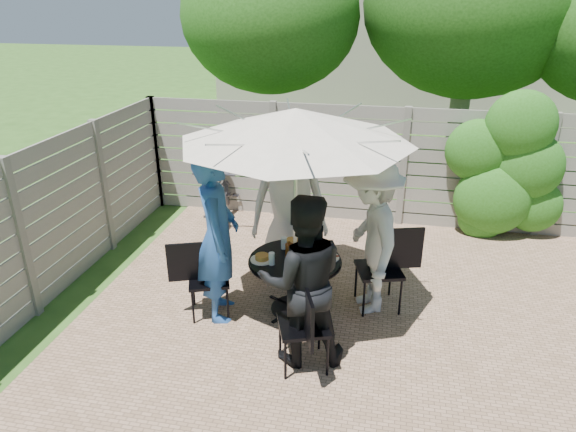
% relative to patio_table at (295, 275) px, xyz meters
% --- Properties ---
extents(backyard_envelope, '(60.00, 60.00, 5.00)m').
position_rel_patio_table_xyz_m(backyard_envelope, '(1.23, 9.98, 2.14)').
color(backyard_envelope, '#2A4D18').
rests_on(backyard_envelope, ground).
extents(patio_table, '(1.25, 1.25, 0.66)m').
position_rel_patio_table_xyz_m(patio_table, '(0.00, 0.00, 0.00)').
color(patio_table, black).
rests_on(patio_table, ground).
extents(umbrella, '(2.95, 2.95, 2.32)m').
position_rel_patio_table_xyz_m(umbrella, '(0.00, 0.00, 1.69)').
color(umbrella, silver).
rests_on(umbrella, ground).
extents(chair_back, '(0.52, 0.65, 0.84)m').
position_rel_patio_table_xyz_m(chair_back, '(-0.26, 0.93, -0.21)').
color(chair_back, black).
rests_on(chair_back, ground).
extents(person_back, '(1.07, 0.84, 1.92)m').
position_rel_patio_table_xyz_m(person_back, '(-0.22, 0.80, 0.50)').
color(person_back, silver).
rests_on(person_back, ground).
extents(chair_left, '(0.69, 0.56, 0.90)m').
position_rel_patio_table_xyz_m(chair_left, '(-0.93, -0.26, -0.19)').
color(chair_left, black).
rests_on(chair_left, ground).
extents(person_left, '(0.63, 0.80, 1.92)m').
position_rel_patio_table_xyz_m(person_left, '(-0.80, -0.22, 0.50)').
color(person_left, '#235099').
rests_on(person_left, ground).
extents(chair_front, '(0.59, 0.73, 0.95)m').
position_rel_patio_table_xyz_m(chair_front, '(0.26, -0.93, -0.18)').
color(chair_front, black).
rests_on(chair_front, ground).
extents(person_front, '(0.99, 0.86, 1.74)m').
position_rel_patio_table_xyz_m(person_front, '(0.22, -0.80, 0.41)').
color(person_front, black).
rests_on(person_front, ground).
extents(chair_right, '(0.76, 0.59, 0.99)m').
position_rel_patio_table_xyz_m(chair_right, '(0.93, 0.26, -0.16)').
color(chair_right, black).
rests_on(chair_right, ground).
extents(person_right, '(0.96, 1.30, 1.80)m').
position_rel_patio_table_xyz_m(person_right, '(0.80, 0.22, 0.44)').
color(person_right, beige).
rests_on(person_right, ground).
extents(plate_back, '(0.26, 0.26, 0.06)m').
position_rel_patio_table_xyz_m(plate_back, '(-0.10, 0.35, 0.23)').
color(plate_back, white).
rests_on(plate_back, patio_table).
extents(plate_left, '(0.26, 0.26, 0.06)m').
position_rel_patio_table_xyz_m(plate_left, '(-0.35, -0.10, 0.23)').
color(plate_left, white).
rests_on(plate_left, patio_table).
extents(plate_front, '(0.26, 0.26, 0.06)m').
position_rel_patio_table_xyz_m(plate_front, '(0.10, -0.35, 0.23)').
color(plate_front, white).
rests_on(plate_front, patio_table).
extents(plate_right, '(0.26, 0.26, 0.06)m').
position_rel_patio_table_xyz_m(plate_right, '(0.35, 0.10, 0.23)').
color(plate_right, white).
rests_on(plate_right, patio_table).
extents(glass_back, '(0.07, 0.07, 0.14)m').
position_rel_patio_table_xyz_m(glass_back, '(-0.17, 0.22, 0.27)').
color(glass_back, silver).
rests_on(glass_back, patio_table).
extents(glass_left, '(0.07, 0.07, 0.14)m').
position_rel_patio_table_xyz_m(glass_left, '(-0.22, -0.17, 0.27)').
color(glass_left, silver).
rests_on(glass_left, patio_table).
extents(glass_front, '(0.07, 0.07, 0.14)m').
position_rel_patio_table_xyz_m(glass_front, '(0.17, -0.22, 0.27)').
color(glass_front, silver).
rests_on(glass_front, patio_table).
extents(glass_right, '(0.07, 0.07, 0.14)m').
position_rel_patio_table_xyz_m(glass_right, '(0.22, 0.17, 0.27)').
color(glass_right, silver).
rests_on(glass_right, patio_table).
extents(syrup_jug, '(0.09, 0.09, 0.16)m').
position_rel_patio_table_xyz_m(syrup_jug, '(-0.07, 0.03, 0.28)').
color(syrup_jug, '#59280C').
rests_on(syrup_jug, patio_table).
extents(coffee_cup, '(0.08, 0.08, 0.12)m').
position_rel_patio_table_xyz_m(coffee_cup, '(0.04, 0.24, 0.26)').
color(coffee_cup, '#C6B293').
rests_on(coffee_cup, patio_table).
extents(bicycle, '(0.82, 1.88, 0.96)m').
position_rel_patio_table_xyz_m(bicycle, '(-1.59, 2.28, 0.02)').
color(bicycle, '#333338').
rests_on(bicycle, ground).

